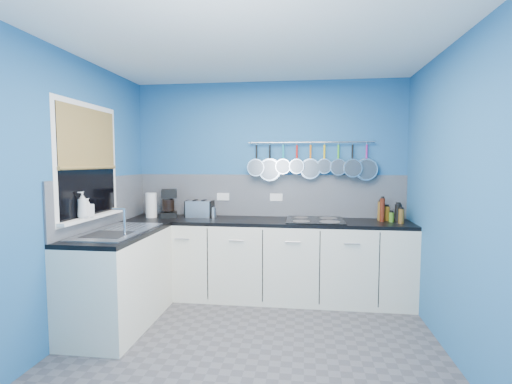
% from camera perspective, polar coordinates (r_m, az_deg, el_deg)
% --- Properties ---
extents(floor, '(3.20, 3.00, 0.02)m').
position_cam_1_polar(floor, '(3.38, -0.88, -22.94)').
color(floor, '#47474C').
rests_on(floor, ground).
extents(ceiling, '(3.20, 3.00, 0.02)m').
position_cam_1_polar(ceiling, '(3.14, -0.94, 22.36)').
color(ceiling, white).
rests_on(ceiling, ground).
extents(wall_back, '(3.20, 0.02, 2.50)m').
position_cam_1_polar(wall_back, '(4.50, 1.88, 0.76)').
color(wall_back, '#235B90').
rests_on(wall_back, ground).
extents(wall_front, '(3.20, 0.02, 2.50)m').
position_cam_1_polar(wall_front, '(1.55, -9.11, -6.69)').
color(wall_front, '#235B90').
rests_on(wall_front, ground).
extents(wall_left, '(0.02, 3.00, 2.50)m').
position_cam_1_polar(wall_left, '(3.61, -27.07, -0.69)').
color(wall_left, '#235B90').
rests_on(wall_left, ground).
extents(wall_right, '(0.02, 3.00, 2.50)m').
position_cam_1_polar(wall_right, '(3.20, 28.95, -1.37)').
color(wall_right, '#235B90').
rests_on(wall_right, ground).
extents(backsplash_back, '(3.20, 0.02, 0.50)m').
position_cam_1_polar(backsplash_back, '(4.49, 1.85, -0.53)').
color(backsplash_back, gray).
rests_on(backsplash_back, wall_back).
extents(backsplash_left, '(0.02, 1.80, 0.50)m').
position_cam_1_polar(backsplash_left, '(4.12, -22.04, -1.33)').
color(backsplash_left, gray).
rests_on(backsplash_left, wall_left).
extents(cabinet_run_back, '(3.20, 0.60, 0.86)m').
position_cam_1_polar(cabinet_run_back, '(4.33, 1.45, -10.40)').
color(cabinet_run_back, silver).
rests_on(cabinet_run_back, ground).
extents(worktop_back, '(3.20, 0.60, 0.04)m').
position_cam_1_polar(worktop_back, '(4.24, 1.46, -4.51)').
color(worktop_back, black).
rests_on(worktop_back, cabinet_run_back).
extents(cabinet_run_left, '(0.60, 1.20, 0.86)m').
position_cam_1_polar(cabinet_run_left, '(3.86, -20.14, -12.57)').
color(cabinet_run_left, silver).
rests_on(cabinet_run_left, ground).
extents(worktop_left, '(0.60, 1.20, 0.04)m').
position_cam_1_polar(worktop_left, '(3.76, -20.33, -5.99)').
color(worktop_left, black).
rests_on(worktop_left, cabinet_run_left).
extents(window_frame, '(0.01, 1.00, 1.10)m').
position_cam_1_polar(window_frame, '(3.83, -24.26, 4.18)').
color(window_frame, white).
rests_on(window_frame, wall_left).
extents(window_glass, '(0.01, 0.90, 1.00)m').
position_cam_1_polar(window_glass, '(3.83, -24.20, 4.18)').
color(window_glass, black).
rests_on(window_glass, wall_left).
extents(bamboo_blind, '(0.01, 0.90, 0.55)m').
position_cam_1_polar(bamboo_blind, '(3.83, -24.21, 7.55)').
color(bamboo_blind, olive).
rests_on(bamboo_blind, wall_left).
extents(window_sill, '(0.10, 0.98, 0.03)m').
position_cam_1_polar(window_sill, '(3.85, -23.69, -3.49)').
color(window_sill, white).
rests_on(window_sill, wall_left).
extents(sink_unit, '(0.50, 0.95, 0.01)m').
position_cam_1_polar(sink_unit, '(3.75, -20.34, -5.62)').
color(sink_unit, silver).
rests_on(sink_unit, worktop_left).
extents(mixer_tap, '(0.12, 0.08, 0.26)m').
position_cam_1_polar(mixer_tap, '(3.50, -19.45, -4.23)').
color(mixer_tap, silver).
rests_on(mixer_tap, worktop_left).
extents(socket_left, '(0.15, 0.01, 0.09)m').
position_cam_1_polar(socket_left, '(4.56, -5.05, -0.71)').
color(socket_left, white).
rests_on(socket_left, backsplash_back).
extents(socket_right, '(0.15, 0.01, 0.09)m').
position_cam_1_polar(socket_right, '(4.47, 3.11, -0.82)').
color(socket_right, white).
rests_on(socket_right, backsplash_back).
extents(pot_rail, '(1.45, 0.02, 0.02)m').
position_cam_1_polar(pot_rail, '(4.42, 8.35, 7.52)').
color(pot_rail, silver).
rests_on(pot_rail, wall_back).
extents(soap_bottle_a, '(0.12, 0.12, 0.24)m').
position_cam_1_polar(soap_bottle_a, '(3.67, -24.96, -1.79)').
color(soap_bottle_a, white).
rests_on(soap_bottle_a, window_sill).
extents(soap_bottle_b, '(0.09, 0.09, 0.17)m').
position_cam_1_polar(soap_bottle_b, '(3.74, -24.29, -2.18)').
color(soap_bottle_b, white).
rests_on(soap_bottle_b, window_sill).
extents(paper_towel, '(0.13, 0.13, 0.29)m').
position_cam_1_polar(paper_towel, '(4.56, -15.71, -1.95)').
color(paper_towel, white).
rests_on(paper_towel, worktop_back).
extents(coffee_maker, '(0.24, 0.25, 0.33)m').
position_cam_1_polar(coffee_maker, '(4.53, -13.19, -1.68)').
color(coffee_maker, black).
rests_on(coffee_maker, worktop_back).
extents(toaster, '(0.31, 0.19, 0.19)m').
position_cam_1_polar(toaster, '(4.48, -8.60, -2.56)').
color(toaster, silver).
rests_on(toaster, worktop_back).
extents(canister, '(0.09, 0.09, 0.12)m').
position_cam_1_polar(canister, '(4.43, -6.60, -3.10)').
color(canister, silver).
rests_on(canister, worktop_back).
extents(hob, '(0.63, 0.56, 0.01)m').
position_cam_1_polar(hob, '(4.21, 9.02, -4.27)').
color(hob, black).
rests_on(hob, worktop_back).
extents(pan_0, '(0.21, 0.10, 0.40)m').
position_cam_1_polar(pan_0, '(4.44, 0.07, 4.99)').
color(pan_0, silver).
rests_on(pan_0, pot_rail).
extents(pan_1, '(0.26, 0.07, 0.45)m').
position_cam_1_polar(pan_1, '(4.42, 2.11, 4.65)').
color(pan_1, silver).
rests_on(pan_1, pot_rail).
extents(pan_2, '(0.18, 0.09, 0.37)m').
position_cam_1_polar(pan_2, '(4.41, 4.18, 5.15)').
color(pan_2, silver).
rests_on(pan_2, pot_rail).
extents(pan_3, '(0.18, 0.11, 0.37)m').
position_cam_1_polar(pan_3, '(4.40, 6.25, 5.17)').
color(pan_3, silver).
rests_on(pan_3, pot_rail).
extents(pan_4, '(0.23, 0.06, 0.42)m').
position_cam_1_polar(pan_4, '(4.40, 8.32, 4.77)').
color(pan_4, silver).
rests_on(pan_4, pot_rail).
extents(pan_5, '(0.17, 0.06, 0.36)m').
position_cam_1_polar(pan_5, '(4.41, 10.39, 5.14)').
color(pan_5, silver).
rests_on(pan_5, pot_rail).
extents(pan_6, '(0.19, 0.08, 0.38)m').
position_cam_1_polar(pan_6, '(4.42, 12.46, 4.98)').
color(pan_6, silver).
rests_on(pan_6, pot_rail).
extents(pan_7, '(0.21, 0.10, 0.40)m').
position_cam_1_polar(pan_7, '(4.44, 14.50, 4.80)').
color(pan_7, silver).
rests_on(pan_7, pot_rail).
extents(pan_8, '(0.25, 0.06, 0.44)m').
position_cam_1_polar(pan_8, '(4.46, 16.53, 4.54)').
color(pan_8, silver).
rests_on(pan_8, pot_rail).
extents(condiment_0, '(0.06, 0.06, 0.10)m').
position_cam_1_polar(condiment_0, '(4.45, 20.82, -3.45)').
color(condiment_0, '#265919').
rests_on(condiment_0, worktop_back).
extents(condiment_1, '(0.06, 0.06, 0.16)m').
position_cam_1_polar(condiment_1, '(4.40, 19.32, -3.12)').
color(condiment_1, '#8C5914').
rests_on(condiment_1, worktop_back).
extents(condiment_2, '(0.05, 0.05, 0.21)m').
position_cam_1_polar(condiment_2, '(4.39, 18.41, -2.77)').
color(condiment_2, brown).
rests_on(condiment_2, worktop_back).
extents(condiment_3, '(0.07, 0.07, 0.20)m').
position_cam_1_polar(condiment_3, '(4.33, 20.89, -3.05)').
color(condiment_3, black).
rests_on(condiment_3, worktop_back).
extents(condiment_4, '(0.06, 0.06, 0.10)m').
position_cam_1_polar(condiment_4, '(4.33, 19.99, -3.64)').
color(condiment_4, '#3F721E').
rests_on(condiment_4, worktop_back).
extents(condiment_5, '(0.05, 0.05, 0.26)m').
position_cam_1_polar(condiment_5, '(4.32, 18.73, -2.61)').
color(condiment_5, '#4C190C').
rests_on(condiment_5, worktop_back).
extents(condiment_6, '(0.06, 0.06, 0.16)m').
position_cam_1_polar(condiment_6, '(4.25, 21.32, -3.47)').
color(condiment_6, brown).
rests_on(condiment_6, worktop_back).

